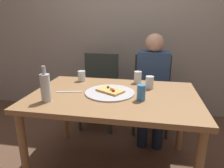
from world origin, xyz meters
name	(u,v)px	position (x,y,z in m)	size (l,w,h in m)	color
ground_plane	(114,166)	(0.00, 0.00, 0.00)	(8.00, 8.00, 0.00)	#513828
back_wall	(131,21)	(0.00, 1.34, 1.30)	(6.00, 0.10, 2.60)	gray
dining_table	(114,103)	(0.00, 0.00, 0.64)	(1.37, 0.90, 0.72)	olive
pizza_tray	(110,93)	(-0.04, 0.01, 0.73)	(0.41, 0.41, 0.01)	#ADADB2
pizza_slice_last	(110,90)	(-0.03, 0.01, 0.75)	(0.26, 0.22, 0.05)	tan
wine_bottle	(45,87)	(-0.47, -0.25, 0.83)	(0.07, 0.07, 0.27)	#B2BCC1
tumbler_near	(138,77)	(0.17, 0.35, 0.78)	(0.07, 0.07, 0.11)	silver
tumbler_far	(150,82)	(0.29, 0.20, 0.78)	(0.07, 0.07, 0.11)	silver
wine_glass	(82,76)	(-0.38, 0.31, 0.77)	(0.07, 0.07, 0.10)	silver
soda_can	(141,93)	(0.23, -0.10, 0.78)	(0.07, 0.07, 0.12)	#337AC1
table_knife	(69,92)	(-0.38, -0.03, 0.73)	(0.22, 0.02, 0.01)	#B7B7BC
chair_left	(100,85)	(-0.33, 0.85, 0.51)	(0.44, 0.44, 0.90)	#2D3833
chair_right	(152,88)	(0.32, 0.85, 0.51)	(0.44, 0.44, 0.90)	#2D3833
guest_in_sweater	(152,82)	(0.32, 0.70, 0.64)	(0.36, 0.56, 1.17)	navy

